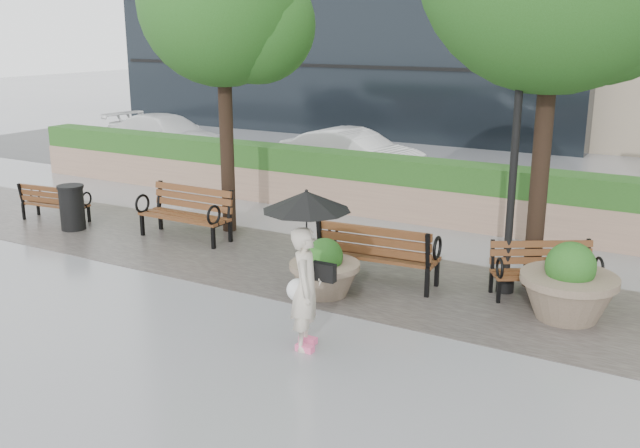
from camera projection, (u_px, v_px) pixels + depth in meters
The scene contains 16 objects.
ground at pixel (262, 344), 9.53m from camera, with size 100.00×100.00×0.00m, color gray.
cobble_strip at pixel (363, 278), 12.03m from camera, with size 28.00×3.20×0.01m, color #383330.
hedge_wall at pixel (448, 194), 15.20m from camera, with size 24.00×0.80×1.35m.
asphalt_street at pixel (500, 189), 18.71m from camera, with size 40.00×7.00×0.00m, color black.
bench_0 at pixel (56, 210), 15.53m from camera, with size 1.58×0.77×0.82m.
bench_1 at pixel (186, 224), 14.19m from camera, with size 1.93×0.77×1.03m.
bench_2 at pixel (378, 266), 11.69m from camera, with size 2.00×0.93×1.04m.
bench_3 at pixel (544, 282), 11.10m from camera, with size 1.69×1.38×0.86m.
planter_left at pixel (325, 273), 11.17m from camera, with size 1.11×1.11×0.93m.
planter_right at pixel (568, 289), 10.23m from camera, with size 1.38×1.38×1.16m.
trash_bin at pixel (72, 209), 14.81m from camera, with size 0.54×0.54×0.90m, color black.
lamppost at pixel (513, 175), 10.89m from camera, with size 0.28×0.28×4.30m.
tree_0 at pixel (231, 9), 13.69m from camera, with size 3.35×3.24×6.18m.
car_left at pixel (168, 136), 23.38m from camera, with size 1.89×4.65×1.35m, color white.
car_right at pixel (353, 154), 19.94m from camera, with size 1.44×4.13×1.36m, color white.
pedestrian at pixel (306, 254), 9.12m from camera, with size 1.14×1.14×2.09m.
Camera 1 is at (5.06, -7.20, 4.07)m, focal length 40.00 mm.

